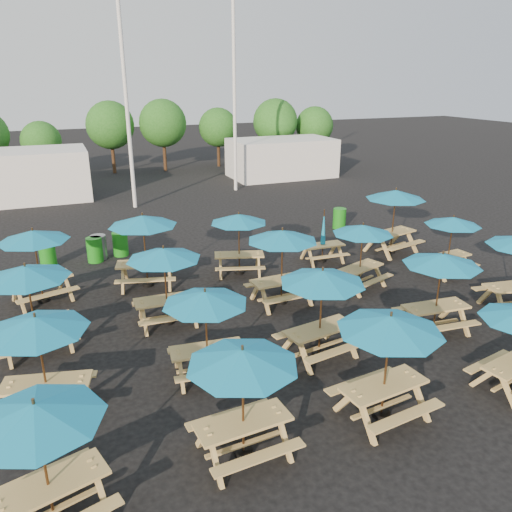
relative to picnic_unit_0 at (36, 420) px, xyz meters
name	(u,v)px	position (x,y,z in m)	size (l,w,h in m)	color
ground	(274,304)	(6.50, 6.01, -1.95)	(120.00, 120.00, 0.00)	black
picnic_unit_0	(36,420)	(0.00, 0.00, 0.00)	(2.52, 2.52, 2.26)	tan
picnic_unit_1	(37,330)	(-0.02, 2.94, 0.01)	(2.46, 2.46, 2.28)	tan
picnic_unit_2	(27,277)	(-0.26, 5.80, 0.08)	(2.43, 2.43, 2.35)	tan
picnic_unit_3	(34,240)	(-0.14, 8.96, 0.08)	(2.64, 2.64, 2.35)	tan
picnic_unit_4	(243,364)	(3.32, 0.28, 0.00)	(2.18, 2.18, 2.26)	tan
picnic_unit_5	(205,303)	(3.47, 3.05, -0.06)	(2.15, 2.15, 2.19)	tan
picnic_unit_6	(164,258)	(3.18, 6.04, 0.03)	(2.12, 2.12, 2.29)	tan
picnic_unit_7	(143,225)	(3.14, 8.98, 0.19)	(2.70, 2.70, 2.48)	tan
picnic_unit_8	(390,329)	(6.38, 0.25, 0.07)	(2.34, 2.34, 2.34)	tan
picnic_unit_9	(322,282)	(6.34, 2.86, 0.07)	(2.41, 2.41, 2.34)	tan
picnic_unit_10	(282,240)	(6.76, 6.05, 0.11)	(2.25, 2.25, 2.39)	tan
picnic_unit_11	(239,222)	(6.40, 8.87, -0.04)	(2.48, 2.48, 2.21)	tan
picnic_unit_13	(442,264)	(9.93, 2.82, 0.03)	(2.23, 2.23, 2.29)	tan
picnic_unit_14	(363,233)	(9.69, 6.20, -0.06)	(2.51, 2.51, 2.19)	tan
picnic_unit_15	(323,240)	(9.76, 8.83, -1.11)	(1.65, 1.45, 2.05)	tan
picnic_unit_18	(453,224)	(13.28, 6.06, -0.12)	(2.08, 2.08, 2.12)	tan
picnic_unit_19	(395,198)	(12.83, 8.73, 0.26)	(2.77, 2.77, 2.56)	tan
waste_bin_0	(48,254)	(0.06, 12.23, -1.48)	(0.59, 0.59, 0.94)	#188017
waste_bin_1	(95,250)	(1.73, 12.08, -1.48)	(0.59, 0.59, 0.94)	#188017
waste_bin_2	(99,247)	(1.91, 12.33, -1.48)	(0.59, 0.59, 0.94)	gray
waste_bin_3	(120,244)	(2.73, 12.43, -1.48)	(0.59, 0.59, 0.94)	#188017
waste_bin_4	(339,218)	(12.65, 12.42, -1.48)	(0.59, 0.59, 0.94)	#188017
mast_0	(125,90)	(4.50, 20.01, 4.05)	(0.20, 0.20, 12.00)	silver
mast_1	(234,88)	(11.00, 22.01, 4.05)	(0.20, 0.20, 12.00)	silver
event_tent_0	(13,176)	(-1.50, 24.01, -0.55)	(8.00, 4.00, 2.80)	silver
event_tent_1	(282,158)	(15.50, 25.01, -0.65)	(7.00, 4.00, 2.60)	silver
tree_2	(41,141)	(0.11, 29.67, 0.67)	(2.59, 2.59, 3.93)	#382314
tree_3	(110,125)	(4.75, 30.73, 1.45)	(3.36, 3.36, 5.09)	#382314
tree_4	(163,123)	(8.40, 30.27, 1.50)	(3.41, 3.41, 5.17)	#382314
tree_5	(218,127)	(12.73, 30.69, 1.02)	(2.94, 2.94, 4.45)	#382314
tree_6	(275,121)	(16.73, 28.91, 1.47)	(3.38, 3.38, 5.13)	#382314
tree_7	(314,126)	(20.13, 28.94, 1.04)	(2.95, 2.95, 4.48)	#382314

